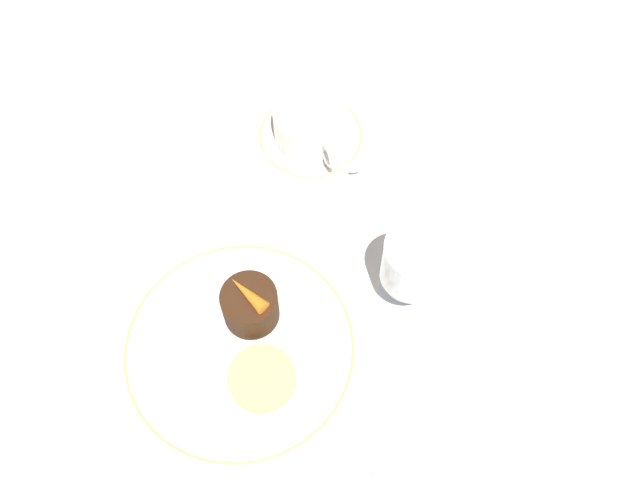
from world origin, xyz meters
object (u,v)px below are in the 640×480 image
at_px(wine_glass, 414,264).
at_px(dessert_cake, 249,302).
at_px(dinner_plate, 240,349).
at_px(coffee_cup, 310,122).

xyz_separation_m(wine_glass, dessert_cake, (-0.05, -0.17, -0.04)).
distance_m(dinner_plate, wine_glass, 0.21).
xyz_separation_m(dinner_plate, dessert_cake, (-0.03, 0.03, 0.03)).
bearing_deg(dessert_cake, coffee_cup, 141.30).
bearing_deg(dessert_cake, dinner_plate, -37.39).
relative_size(coffee_cup, wine_glass, 1.00).
xyz_separation_m(coffee_cup, wine_glass, (0.24, 0.02, 0.04)).
distance_m(dinner_plate, coffee_cup, 0.29).
distance_m(dinner_plate, dessert_cake, 0.05).
relative_size(dinner_plate, wine_glass, 2.28).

